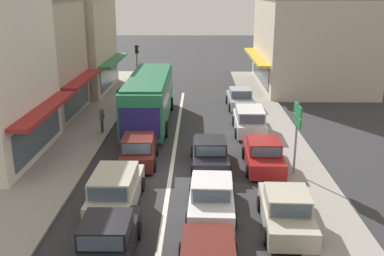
% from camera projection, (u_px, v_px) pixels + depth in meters
% --- Properties ---
extents(ground_plane, '(140.00, 140.00, 0.00)m').
position_uv_depth(ground_plane, '(171.00, 174.00, 21.78)').
color(ground_plane, '#2D2D30').
extents(lane_centre_line, '(0.20, 28.00, 0.01)m').
position_uv_depth(lane_centre_line, '(175.00, 146.00, 25.60)').
color(lane_centre_line, silver).
rests_on(lane_centre_line, ground).
extents(sidewalk_left, '(5.20, 44.00, 0.14)m').
position_uv_depth(sidewalk_left, '(66.00, 134.00, 27.59)').
color(sidewalk_left, gray).
rests_on(sidewalk_left, ground).
extents(kerb_right, '(2.80, 44.00, 0.12)m').
position_uv_depth(kerb_right, '(278.00, 135.00, 27.41)').
color(kerb_right, gray).
rests_on(kerb_right, ground).
extents(shopfront_mid_block, '(7.26, 7.50, 8.11)m').
position_uv_depth(shopfront_mid_block, '(29.00, 59.00, 30.37)').
color(shopfront_mid_block, '#B2A38E').
rests_on(shopfront_mid_block, ground).
extents(shopfront_far_end, '(8.44, 9.17, 8.07)m').
position_uv_depth(shopfront_far_end, '(65.00, 45.00, 38.56)').
color(shopfront_far_end, '#B2A38E').
rests_on(shopfront_far_end, ground).
extents(building_right_far, '(9.95, 12.77, 8.01)m').
position_uv_depth(building_right_far, '(311.00, 43.00, 40.60)').
color(building_right_far, beige).
rests_on(building_right_far, ground).
extents(city_bus, '(2.81, 10.87, 3.23)m').
position_uv_depth(city_bus, '(149.00, 96.00, 29.60)').
color(city_bus, '#237A4C').
rests_on(city_bus, ground).
extents(sedan_adjacent_lane_trail, '(1.93, 4.21, 1.47)m').
position_uv_depth(sedan_adjacent_lane_trail, '(107.00, 241.00, 14.70)').
color(sedan_adjacent_lane_trail, black).
rests_on(sedan_adjacent_lane_trail, ground).
extents(sedan_queue_gap_filler, '(1.95, 4.23, 1.47)m').
position_uv_depth(sedan_queue_gap_filler, '(210.00, 154.00, 22.52)').
color(sedan_queue_gap_filler, black).
rests_on(sedan_queue_gap_filler, ground).
extents(wagon_behind_bus_near, '(1.97, 4.52, 1.58)m').
position_uv_depth(wagon_behind_bus_near, '(116.00, 189.00, 18.34)').
color(wagon_behind_bus_near, '#B7B29E').
rests_on(wagon_behind_bus_near, ground).
extents(sedan_behind_bus_mid, '(2.01, 4.26, 1.47)m').
position_uv_depth(sedan_behind_bus_mid, '(212.00, 197.00, 17.81)').
color(sedan_behind_bus_mid, silver).
rests_on(sedan_behind_bus_mid, ground).
extents(hatchback_adjacent_lane_lead, '(1.94, 3.77, 1.54)m').
position_uv_depth(hatchback_adjacent_lane_lead, '(139.00, 151.00, 22.83)').
color(hatchback_adjacent_lane_lead, '#561E19').
rests_on(hatchback_adjacent_lane_lead, ground).
extents(parked_sedan_kerb_front, '(2.02, 4.26, 1.47)m').
position_uv_depth(parked_sedan_kerb_front, '(286.00, 211.00, 16.70)').
color(parked_sedan_kerb_front, '#B7B29E').
rests_on(parked_sedan_kerb_front, ground).
extents(parked_sedan_kerb_second, '(1.94, 4.22, 1.47)m').
position_uv_depth(parked_sedan_kerb_second, '(263.00, 155.00, 22.40)').
color(parked_sedan_kerb_second, maroon).
rests_on(parked_sedan_kerb_second, ground).
extents(parked_wagon_kerb_third, '(1.98, 4.52, 1.58)m').
position_uv_depth(parked_wagon_kerb_third, '(249.00, 120.00, 28.02)').
color(parked_wagon_kerb_third, silver).
rests_on(parked_wagon_kerb_third, ground).
extents(parked_sedan_kerb_rear, '(1.98, 4.24, 1.47)m').
position_uv_depth(parked_sedan_kerb_rear, '(240.00, 99.00, 33.99)').
color(parked_sedan_kerb_rear, '#9EA3A8').
rests_on(parked_sedan_kerb_rear, ground).
extents(traffic_light_downstreet, '(0.33, 0.24, 4.20)m').
position_uv_depth(traffic_light_downstreet, '(137.00, 61.00, 37.39)').
color(traffic_light_downstreet, gray).
rests_on(traffic_light_downstreet, ground).
extents(directional_road_sign, '(0.10, 1.40, 3.60)m').
position_uv_depth(directional_road_sign, '(297.00, 122.00, 20.75)').
color(directional_road_sign, gray).
rests_on(directional_road_sign, ground).
extents(pedestrian_with_handbag_near, '(0.25, 0.65, 1.63)m').
position_uv_depth(pedestrian_with_handbag_near, '(102.00, 118.00, 27.42)').
color(pedestrian_with_handbag_near, '#4C4742').
rests_on(pedestrian_with_handbag_near, sidewalk_left).
extents(pedestrian_browsing_midblock, '(0.57, 0.26, 1.63)m').
position_uv_depth(pedestrian_browsing_midblock, '(121.00, 96.00, 33.03)').
color(pedestrian_browsing_midblock, '#333338').
rests_on(pedestrian_browsing_midblock, sidewalk_left).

